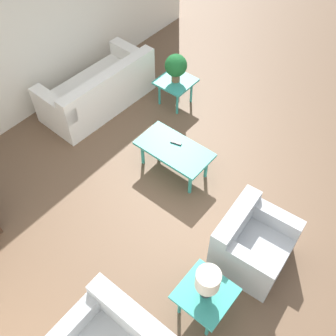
% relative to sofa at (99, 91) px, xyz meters
% --- Properties ---
extents(ground_plane, '(14.00, 14.00, 0.00)m').
position_rel_sofa_xyz_m(ground_plane, '(-2.27, 0.52, -0.30)').
color(ground_plane, brown).
extents(wall_right, '(0.12, 7.20, 2.70)m').
position_rel_sofa_xyz_m(wall_right, '(0.79, 0.52, 1.05)').
color(wall_right, silver).
rests_on(wall_right, ground_plane).
extents(sofa, '(0.94, 1.92, 0.80)m').
position_rel_sofa_xyz_m(sofa, '(0.00, 0.00, 0.00)').
color(sofa, white).
rests_on(sofa, ground_plane).
extents(armchair, '(0.84, 0.90, 0.76)m').
position_rel_sofa_xyz_m(armchair, '(-3.44, 0.86, 0.01)').
color(armchair, '#A8ADB2').
rests_on(armchair, ground_plane).
extents(coffee_table, '(1.06, 0.56, 0.45)m').
position_rel_sofa_xyz_m(coffee_table, '(-1.85, 0.33, 0.10)').
color(coffee_table, teal).
rests_on(coffee_table, ground_plane).
extents(side_table_plant, '(0.56, 0.56, 0.47)m').
position_rel_sofa_xyz_m(side_table_plant, '(-0.94, -0.84, 0.10)').
color(side_table_plant, teal).
rests_on(side_table_plant, ground_plane).
extents(side_table_lamp, '(0.56, 0.56, 0.47)m').
position_rel_sofa_xyz_m(side_table_lamp, '(-3.40, 1.74, 0.10)').
color(side_table_lamp, teal).
rests_on(side_table_lamp, ground_plane).
extents(potted_plant, '(0.36, 0.36, 0.47)m').
position_rel_sofa_xyz_m(potted_plant, '(-0.94, -0.84, 0.45)').
color(potted_plant, brown).
rests_on(potted_plant, side_table_plant).
extents(table_lamp, '(0.25, 0.25, 0.44)m').
position_rel_sofa_xyz_m(table_lamp, '(-3.40, 1.74, 0.46)').
color(table_lamp, '#333333').
rests_on(table_lamp, side_table_lamp).
extents(remote_control, '(0.16, 0.08, 0.02)m').
position_rel_sofa_xyz_m(remote_control, '(-1.81, 0.24, 0.16)').
color(remote_control, black).
rests_on(remote_control, coffee_table).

